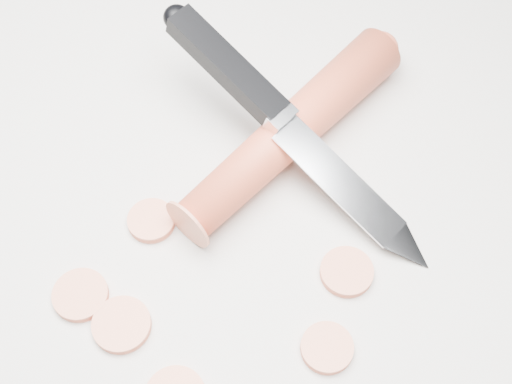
{
  "coord_description": "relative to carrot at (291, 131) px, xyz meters",
  "views": [
    {
      "loc": [
        0.03,
        -0.21,
        0.41
      ],
      "look_at": [
        0.01,
        0.02,
        0.02
      ],
      "focal_mm": 50.0,
      "sensor_mm": 36.0,
      "label": 1
    }
  ],
  "objects": [
    {
      "name": "ground",
      "position": [
        -0.03,
        -0.07,
        -0.02
      ],
      "size": [
        2.4,
        2.4,
        0.0
      ],
      "primitive_type": "plane",
      "color": "beige",
      "rests_on": "ground"
    },
    {
      "name": "carrot",
      "position": [
        0.0,
        0.0,
        0.0
      ],
      "size": [
        0.15,
        0.18,
        0.03
      ],
      "primitive_type": "cylinder",
      "rotation": [
        1.57,
        0.0,
        -0.67
      ],
      "color": "#D24325",
      "rests_on": "ground"
    },
    {
      "name": "carrot_slice_0",
      "position": [
        -0.12,
        -0.12,
        -0.02
      ],
      "size": [
        0.03,
        0.03,
        0.01
      ],
      "primitive_type": "cylinder",
      "color": "#E37753",
      "rests_on": "ground"
    },
    {
      "name": "carrot_slice_1",
      "position": [
        -0.09,
        -0.14,
        -0.02
      ],
      "size": [
        0.04,
        0.04,
        0.01
      ],
      "primitive_type": "cylinder",
      "color": "#E37753",
      "rests_on": "ground"
    },
    {
      "name": "carrot_slice_2",
      "position": [
        0.03,
        -0.15,
        -0.02
      ],
      "size": [
        0.03,
        0.03,
        0.01
      ],
      "primitive_type": "cylinder",
      "color": "#E37753",
      "rests_on": "ground"
    },
    {
      "name": "carrot_slice_4",
      "position": [
        0.04,
        -0.1,
        -0.02
      ],
      "size": [
        0.03,
        0.03,
        0.01
      ],
      "primitive_type": "cylinder",
      "color": "#E37753",
      "rests_on": "ground"
    },
    {
      "name": "carrot_slice_5",
      "position": [
        -0.09,
        -0.07,
        -0.02
      ],
      "size": [
        0.03,
        0.03,
        0.01
      ],
      "primitive_type": "cylinder",
      "color": "#E37753",
      "rests_on": "ground"
    },
    {
      "name": "kitchen_knife",
      "position": [
        0.0,
        -0.01,
        0.02
      ],
      "size": [
        0.2,
        0.17,
        0.08
      ],
      "primitive_type": null,
      "color": "silver",
      "rests_on": "ground"
    }
  ]
}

